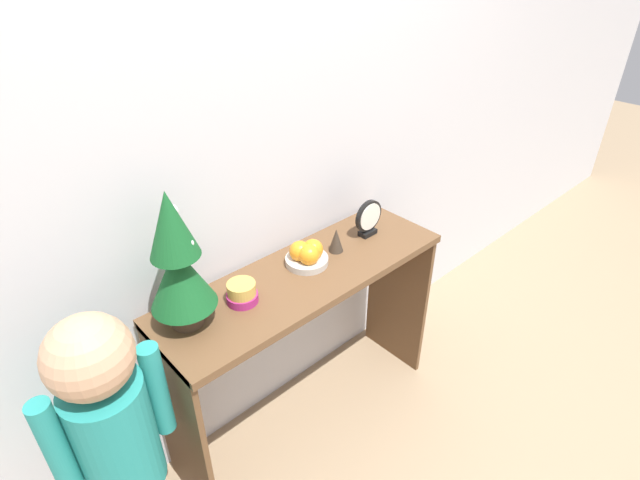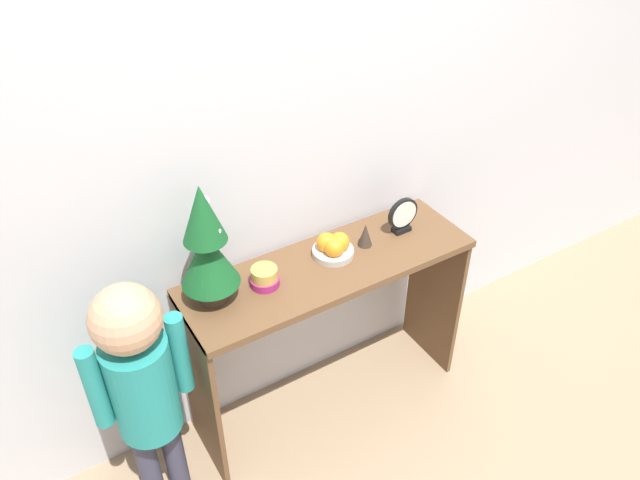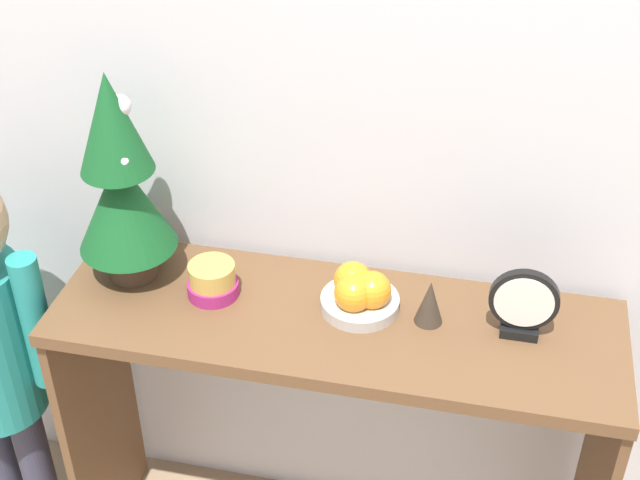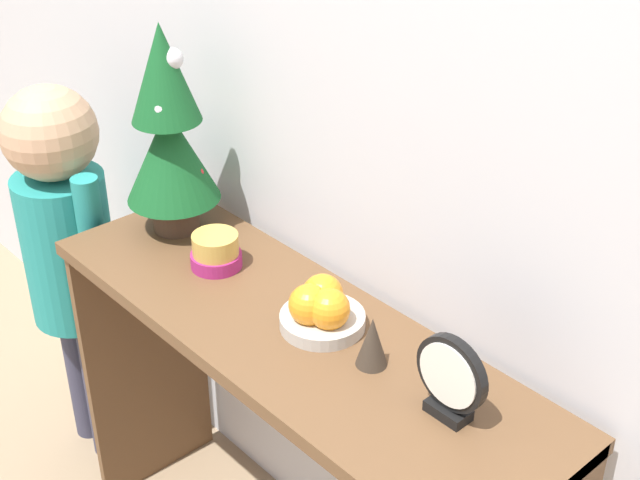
{
  "view_description": "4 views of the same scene",
  "coord_description": "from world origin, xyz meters",
  "px_view_note": "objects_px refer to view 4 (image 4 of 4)",
  "views": [
    {
      "loc": [
        -0.96,
        -0.94,
        1.86
      ],
      "look_at": [
        0.04,
        0.15,
        0.92
      ],
      "focal_mm": 28.0,
      "sensor_mm": 36.0,
      "label": 1
    },
    {
      "loc": [
        -1.0,
        -1.37,
        2.27
      ],
      "look_at": [
        -0.05,
        0.17,
        0.93
      ],
      "focal_mm": 35.0,
      "sensor_mm": 36.0,
      "label": 2
    },
    {
      "loc": [
        0.27,
        -1.17,
        1.94
      ],
      "look_at": [
        -0.02,
        0.15,
        0.99
      ],
      "focal_mm": 50.0,
      "sensor_mm": 36.0,
      "label": 3
    },
    {
      "loc": [
        1.05,
        -0.69,
        1.77
      ],
      "look_at": [
        0.05,
        0.21,
        0.98
      ],
      "focal_mm": 50.0,
      "sensor_mm": 36.0,
      "label": 4
    }
  ],
  "objects_px": {
    "singing_bowl": "(216,251)",
    "desk_clock": "(451,379)",
    "child_figure": "(66,233)",
    "fruit_bowl": "(321,308)",
    "figurine": "(372,342)",
    "mini_tree": "(168,130)"
  },
  "relations": [
    {
      "from": "singing_bowl",
      "to": "desk_clock",
      "type": "distance_m",
      "value": 0.63
    },
    {
      "from": "singing_bowl",
      "to": "child_figure",
      "type": "xyz_separation_m",
      "value": [
        -0.52,
        -0.09,
        -0.14
      ]
    },
    {
      "from": "fruit_bowl",
      "to": "singing_bowl",
      "type": "bearing_deg",
      "value": -176.83
    },
    {
      "from": "fruit_bowl",
      "to": "singing_bowl",
      "type": "relative_size",
      "value": 1.5
    },
    {
      "from": "singing_bowl",
      "to": "figurine",
      "type": "height_order",
      "value": "figurine"
    },
    {
      "from": "figurine",
      "to": "singing_bowl",
      "type": "bearing_deg",
      "value": -178.93
    },
    {
      "from": "mini_tree",
      "to": "child_figure",
      "type": "bearing_deg",
      "value": -160.03
    },
    {
      "from": "fruit_bowl",
      "to": "desk_clock",
      "type": "distance_m",
      "value": 0.32
    },
    {
      "from": "mini_tree",
      "to": "fruit_bowl",
      "type": "xyz_separation_m",
      "value": [
        0.5,
        -0.01,
        -0.19
      ]
    },
    {
      "from": "desk_clock",
      "to": "figurine",
      "type": "xyz_separation_m",
      "value": [
        -0.18,
        0.0,
        -0.03
      ]
    },
    {
      "from": "desk_clock",
      "to": "fruit_bowl",
      "type": "bearing_deg",
      "value": 177.92
    },
    {
      "from": "mini_tree",
      "to": "fruit_bowl",
      "type": "relative_size",
      "value": 2.91
    },
    {
      "from": "child_figure",
      "to": "fruit_bowl",
      "type": "bearing_deg",
      "value": 7.29
    },
    {
      "from": "mini_tree",
      "to": "child_figure",
      "type": "xyz_separation_m",
      "value": [
        -0.33,
        -0.12,
        -0.34
      ]
    },
    {
      "from": "singing_bowl",
      "to": "fruit_bowl",
      "type": "bearing_deg",
      "value": 3.17
    },
    {
      "from": "mini_tree",
      "to": "singing_bowl",
      "type": "bearing_deg",
      "value": -9.05
    },
    {
      "from": "mini_tree",
      "to": "singing_bowl",
      "type": "relative_size",
      "value": 4.37
    },
    {
      "from": "figurine",
      "to": "child_figure",
      "type": "distance_m",
      "value": 0.98
    },
    {
      "from": "mini_tree",
      "to": "fruit_bowl",
      "type": "distance_m",
      "value": 0.53
    },
    {
      "from": "singing_bowl",
      "to": "mini_tree",
      "type": "bearing_deg",
      "value": 170.95
    },
    {
      "from": "mini_tree",
      "to": "figurine",
      "type": "relative_size",
      "value": 4.79
    },
    {
      "from": "fruit_bowl",
      "to": "child_figure",
      "type": "distance_m",
      "value": 0.84
    }
  ]
}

